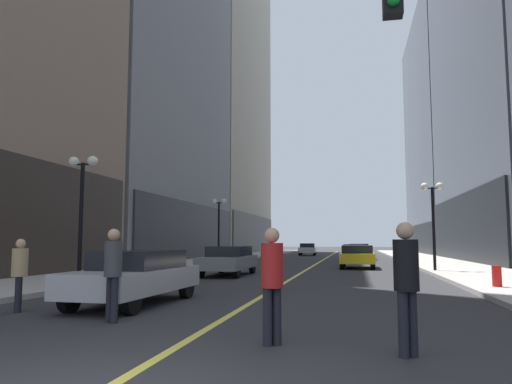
% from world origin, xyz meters
% --- Properties ---
extents(ground_plane, '(200.00, 200.00, 0.00)m').
position_xyz_m(ground_plane, '(0.00, 35.00, 0.00)').
color(ground_plane, '#2D2D30').
extents(sidewalk_left, '(4.50, 78.00, 0.15)m').
position_xyz_m(sidewalk_left, '(-8.25, 35.00, 0.07)').
color(sidewalk_left, '#ADA8A0').
rests_on(sidewalk_left, ground).
extents(sidewalk_right, '(4.50, 78.00, 0.15)m').
position_xyz_m(sidewalk_right, '(8.25, 35.00, 0.07)').
color(sidewalk_right, '#ADA8A0').
rests_on(sidewalk_right, ground).
extents(lane_centre_stripe, '(0.16, 70.00, 0.01)m').
position_xyz_m(lane_centre_stripe, '(0.00, 35.00, 0.00)').
color(lane_centre_stripe, '#E5D64C').
rests_on(lane_centre_stripe, ground).
extents(building_left_mid, '(10.28, 24.00, 39.01)m').
position_xyz_m(building_left_mid, '(-15.54, 34.50, 19.41)').
color(building_left_mid, gray).
rests_on(building_left_mid, ground).
extents(building_left_far, '(12.12, 26.00, 42.74)m').
position_xyz_m(building_left_far, '(-16.46, 60.00, 21.28)').
color(building_left_far, '#B7AD99').
rests_on(building_left_far, ground).
extents(building_right_far, '(12.63, 26.00, 29.97)m').
position_xyz_m(building_right_far, '(16.71, 60.00, 14.93)').
color(building_right_far, '#4C515B').
rests_on(building_right_far, ground).
extents(car_silver, '(1.87, 4.59, 1.32)m').
position_xyz_m(car_silver, '(-2.73, 7.17, 0.72)').
color(car_silver, '#B7B7BC').
rests_on(car_silver, ground).
extents(car_grey, '(1.82, 4.72, 1.32)m').
position_xyz_m(car_grey, '(-3.08, 17.61, 0.72)').
color(car_grey, slate).
rests_on(car_grey, ground).
extents(car_yellow, '(1.99, 4.19, 1.32)m').
position_xyz_m(car_yellow, '(2.74, 24.76, 0.72)').
color(car_yellow, yellow).
rests_on(car_yellow, ground).
extents(car_navy, '(1.87, 4.16, 1.32)m').
position_xyz_m(car_navy, '(2.47, 34.57, 0.72)').
color(car_navy, '#141E4C').
rests_on(car_navy, ground).
extents(car_blue, '(2.09, 4.81, 1.32)m').
position_xyz_m(car_blue, '(3.02, 42.69, 0.72)').
color(car_blue, navy).
rests_on(car_blue, ground).
extents(car_white, '(1.94, 4.33, 1.32)m').
position_xyz_m(car_white, '(-2.52, 50.18, 0.72)').
color(car_white, silver).
rests_on(car_white, ground).
extents(pedestrian_in_red_jacket, '(0.48, 0.48, 1.75)m').
position_xyz_m(pedestrian_in_red_jacket, '(1.36, 3.12, 1.03)').
color(pedestrian_in_red_jacket, black).
rests_on(pedestrian_in_red_jacket, ground).
extents(pedestrian_in_tan_trench, '(0.47, 0.47, 1.60)m').
position_xyz_m(pedestrian_in_tan_trench, '(-4.68, 5.40, 0.93)').
color(pedestrian_in_tan_trench, black).
rests_on(pedestrian_in_tan_trench, ground).
extents(pedestrian_in_black_coat, '(0.48, 0.48, 1.81)m').
position_xyz_m(pedestrian_in_black_coat, '(3.28, 2.75, 1.07)').
color(pedestrian_in_black_coat, black).
rests_on(pedestrian_in_black_coat, ground).
extents(pedestrian_with_orange_bag, '(0.46, 0.46, 1.79)m').
position_xyz_m(pedestrian_with_orange_bag, '(-1.99, 4.54, 1.05)').
color(pedestrian_with_orange_bag, black).
rests_on(pedestrian_with_orange_bag, ground).
extents(street_lamp_left_near, '(1.06, 0.36, 4.43)m').
position_xyz_m(street_lamp_left_near, '(-6.40, 10.65, 3.26)').
color(street_lamp_left_near, black).
rests_on(street_lamp_left_near, ground).
extents(street_lamp_left_far, '(1.06, 0.36, 4.43)m').
position_xyz_m(street_lamp_left_far, '(-6.40, 27.69, 3.26)').
color(street_lamp_left_far, black).
rests_on(street_lamp_left_far, ground).
extents(street_lamp_right_mid, '(1.06, 0.36, 4.43)m').
position_xyz_m(street_lamp_right_mid, '(6.40, 20.89, 3.26)').
color(street_lamp_right_mid, black).
rests_on(street_lamp_right_mid, ground).
extents(fire_hydrant_right, '(0.28, 0.28, 0.80)m').
position_xyz_m(fire_hydrant_right, '(6.90, 12.22, 0.40)').
color(fire_hydrant_right, red).
rests_on(fire_hydrant_right, ground).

